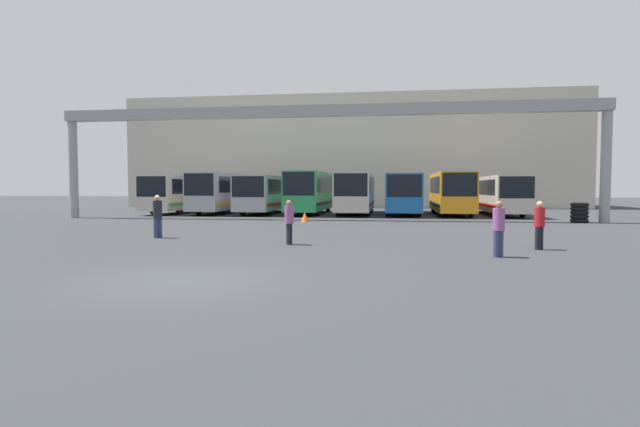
% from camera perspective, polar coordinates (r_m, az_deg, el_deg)
% --- Properties ---
extents(ground_plane, '(200.00, 200.00, 0.00)m').
position_cam_1_polar(ground_plane, '(12.02, -15.18, -7.40)').
color(ground_plane, '#2D3033').
extents(building_backdrop, '(48.28, 12.00, 11.84)m').
position_cam_1_polar(building_backdrop, '(57.73, 3.57, 6.77)').
color(building_backdrop, '#B7B2A3').
rests_on(building_backdrop, ground).
extents(overhead_gantry, '(35.39, 0.80, 7.42)m').
position_cam_1_polar(overhead_gantry, '(32.75, -0.11, 10.37)').
color(overhead_gantry, gray).
rests_on(overhead_gantry, ground).
extents(bus_slot_0, '(2.53, 11.50, 3.06)m').
position_cam_1_polar(bus_slot_0, '(44.07, -15.36, 2.42)').
color(bus_slot_0, beige).
rests_on(bus_slot_0, ground).
extents(bus_slot_1, '(2.48, 11.76, 3.26)m').
position_cam_1_polar(bus_slot_1, '(42.85, -10.76, 2.61)').
color(bus_slot_1, '#999EA5').
rests_on(bus_slot_1, ground).
extents(bus_slot_2, '(2.62, 10.66, 3.04)m').
position_cam_1_polar(bus_slot_2, '(41.26, -6.15, 2.46)').
color(bus_slot_2, '#999EA5').
rests_on(bus_slot_2, ground).
extents(bus_slot_3, '(2.50, 10.39, 3.33)m').
position_cam_1_polar(bus_slot_3, '(40.37, -1.11, 2.69)').
color(bus_slot_3, '#268C4C').
rests_on(bus_slot_3, ground).
extents(bus_slot_4, '(2.58, 10.48, 3.22)m').
position_cam_1_polar(bus_slot_4, '(39.98, 4.13, 2.60)').
color(bus_slot_4, beige).
rests_on(bus_slot_4, ground).
extents(bus_slot_5, '(2.61, 11.01, 3.12)m').
position_cam_1_polar(bus_slot_5, '(40.15, 9.43, 2.49)').
color(bus_slot_5, '#1959A5').
rests_on(bus_slot_5, ground).
extents(bus_slot_6, '(2.54, 10.28, 3.24)m').
position_cam_1_polar(bus_slot_6, '(40.03, 14.73, 2.51)').
color(bus_slot_6, orange).
rests_on(bus_slot_6, ground).
extents(bus_slot_7, '(2.47, 12.47, 2.97)m').
position_cam_1_polar(bus_slot_7, '(41.68, 19.61, 2.26)').
color(bus_slot_7, beige).
rests_on(bus_slot_7, ground).
extents(pedestrian_mid_left, '(0.35, 0.35, 1.67)m').
position_cam_1_polar(pedestrian_mid_left, '(18.73, 23.79, -1.10)').
color(pedestrian_mid_left, black).
rests_on(pedestrian_mid_left, ground).
extents(pedestrian_far_center, '(0.35, 0.35, 1.67)m').
position_cam_1_polar(pedestrian_far_center, '(18.70, -3.54, -0.87)').
color(pedestrian_far_center, black).
rests_on(pedestrian_far_center, ground).
extents(pedestrian_mid_right, '(0.38, 0.38, 1.82)m').
position_cam_1_polar(pedestrian_mid_right, '(22.20, -18.07, -0.19)').
color(pedestrian_mid_right, navy).
rests_on(pedestrian_mid_right, ground).
extents(pedestrian_near_right, '(0.36, 0.36, 1.73)m').
position_cam_1_polar(pedestrian_near_right, '(16.27, 19.74, -1.50)').
color(pedestrian_near_right, navy).
rests_on(pedestrian_near_right, ground).
extents(traffic_cone, '(0.48, 0.48, 0.62)m').
position_cam_1_polar(traffic_cone, '(30.82, -1.75, -0.40)').
color(traffic_cone, orange).
rests_on(traffic_cone, ground).
extents(tire_stack, '(1.04, 1.04, 1.20)m').
position_cam_1_polar(tire_stack, '(34.17, 27.53, 0.08)').
color(tire_stack, black).
rests_on(tire_stack, ground).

